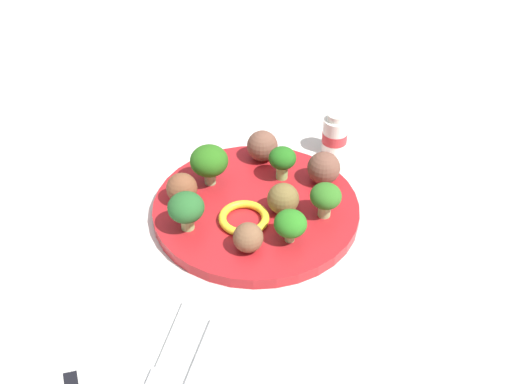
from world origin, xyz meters
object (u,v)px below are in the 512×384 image
(meatball_far_rim, at_px, (182,188))
(meatball_back_left, at_px, (262,146))
(broccoli_floret_mid_right, at_px, (282,160))
(napkin, at_px, (183,363))
(meatball_mid_left, at_px, (248,237))
(knife, at_px, (165,361))
(yogurt_bottle, at_px, (335,135))
(plate, at_px, (256,208))
(pepper_ring_mid_right, at_px, (242,217))
(meatball_center, at_px, (324,168))
(broccoli_floret_back_right, at_px, (209,161))
(broccoli_floret_mid_left, at_px, (290,224))
(fork, at_px, (196,371))
(broccoli_floret_near_rim, at_px, (186,208))
(broccoli_floret_back_left, at_px, (326,197))
(meatball_back_right, at_px, (283,199))

(meatball_far_rim, bearing_deg, meatball_back_left, 155.87)
(broccoli_floret_mid_right, bearing_deg, napkin, 3.32)
(meatball_mid_left, bearing_deg, knife, -4.52)
(napkin, height_order, yogurt_bottle, yogurt_bottle)
(plate, bearing_deg, pepper_ring_mid_right, -4.95)
(meatball_center, distance_m, knife, 0.35)
(pepper_ring_mid_right, distance_m, yogurt_bottle, 0.23)
(plate, relative_size, meatball_center, 6.02)
(broccoli_floret_mid_right, bearing_deg, meatball_mid_left, 6.05)
(broccoli_floret_back_right, xyz_separation_m, broccoli_floret_mid_left, (0.06, 0.15, -0.01))
(broccoli_floret_mid_left, bearing_deg, fork, -5.29)
(pepper_ring_mid_right, bearing_deg, broccoli_floret_near_rim, -54.26)
(broccoli_floret_mid_left, relative_size, meatball_center, 0.95)
(pepper_ring_mid_right, xyz_separation_m, yogurt_bottle, (-0.23, 0.05, 0.01))
(broccoli_floret_mid_right, relative_size, fork, 0.41)
(broccoli_floret_mid_left, xyz_separation_m, knife, (0.21, -0.06, -0.04))
(broccoli_floret_back_right, height_order, pepper_ring_mid_right, broccoli_floret_back_right)
(meatball_mid_left, height_order, napkin, meatball_mid_left)
(broccoli_floret_mid_right, xyz_separation_m, broccoli_floret_mid_left, (0.12, 0.06, -0.00))
(meatball_back_left, bearing_deg, meatball_far_rim, -24.13)
(broccoli_floret_back_left, bearing_deg, plate, -81.10)
(broccoli_floret_mid_right, height_order, knife, broccoli_floret_mid_right)
(napkin, relative_size, fork, 1.40)
(meatball_center, relative_size, napkin, 0.27)
(plate, height_order, broccoli_floret_near_rim, broccoli_floret_near_rim)
(meatball_far_rim, bearing_deg, fork, 32.34)
(broccoli_floret_back_left, height_order, meatball_mid_left, broccoli_floret_back_left)
(plate, xyz_separation_m, meatball_far_rim, (0.03, -0.09, 0.03))
(broccoli_floret_back_left, relative_size, yogurt_bottle, 0.75)
(meatball_far_rim, xyz_separation_m, yogurt_bottle, (-0.22, 0.15, -0.01))
(broccoli_floret_back_right, xyz_separation_m, meatball_mid_left, (0.10, 0.10, -0.02))
(meatball_back_right, bearing_deg, broccoli_floret_mid_left, 31.05)
(broccoli_floret_near_rim, distance_m, knife, 0.20)
(broccoli_floret_near_rim, relative_size, napkin, 0.31)
(meatball_mid_left, bearing_deg, broccoli_floret_mid_right, -173.95)
(meatball_back_left, xyz_separation_m, fork, (0.36, 0.08, -0.03))
(meatball_back_left, relative_size, meatball_mid_left, 1.22)
(meatball_back_left, height_order, meatball_mid_left, meatball_back_left)
(broccoli_floret_back_right, height_order, fork, broccoli_floret_back_right)
(meatball_center, bearing_deg, broccoli_floret_back_left, 20.00)
(broccoli_floret_back_left, bearing_deg, broccoli_floret_back_right, -90.46)
(broccoli_floret_back_right, bearing_deg, plate, 78.53)
(broccoli_floret_back_right, bearing_deg, pepper_ring_mid_right, 53.67)
(meatball_mid_left, height_order, fork, meatball_mid_left)
(meatball_far_rim, bearing_deg, broccoli_floret_back_right, 162.04)
(meatball_far_rim, relative_size, fork, 0.35)
(pepper_ring_mid_right, bearing_deg, meatball_mid_left, 33.78)
(plate, xyz_separation_m, yogurt_bottle, (-0.19, 0.05, 0.02))
(broccoli_floret_near_rim, xyz_separation_m, broccoli_floret_back_right, (-0.10, -0.02, 0.00))
(meatball_far_rim, bearing_deg, broccoli_floret_mid_left, 85.05)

